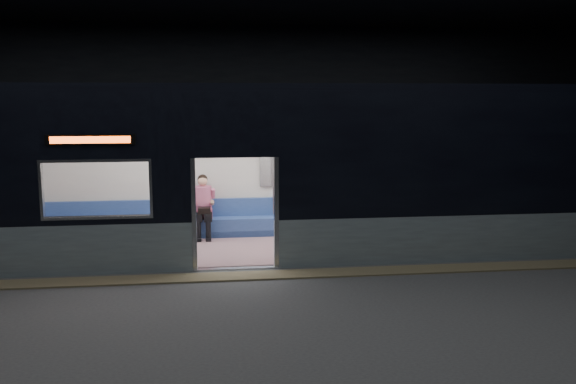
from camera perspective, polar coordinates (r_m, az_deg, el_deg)
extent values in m
cube|color=#47494C|center=(10.24, -4.61, -8.86)|extent=(24.00, 14.00, 0.01)
cube|color=black|center=(16.74, -5.84, 6.79)|extent=(24.00, 0.04, 5.00)
cube|color=black|center=(2.86, 1.30, -3.74)|extent=(24.00, 0.04, 5.00)
cube|color=#8C7F59|center=(10.76, -4.75, -7.87)|extent=(22.80, 0.50, 0.03)
cube|color=#93A9B0|center=(12.31, 18.34, -4.05)|extent=(8.30, 0.12, 0.90)
cube|color=black|center=(12.06, 18.72, 3.38)|extent=(8.30, 0.12, 2.30)
cube|color=black|center=(10.82, -5.05, 6.28)|extent=(1.40, 0.12, 1.15)
cube|color=#B7BABC|center=(11.01, -8.79, -2.14)|extent=(0.08, 0.14, 2.05)
cube|color=#B7BABC|center=(11.06, -1.10, -1.98)|extent=(0.08, 0.14, 2.05)
cube|color=black|center=(10.94, -17.99, 4.68)|extent=(1.50, 0.04, 0.18)
cube|color=#FF5517|center=(10.93, -18.00, 4.67)|extent=(1.34, 0.03, 0.12)
cube|color=silver|center=(13.77, -5.46, 2.57)|extent=(18.00, 0.12, 3.20)
cube|color=black|center=(12.25, -5.36, 9.63)|extent=(18.00, 3.00, 0.15)
cube|color=gray|center=(12.64, -5.14, -5.29)|extent=(17.76, 2.76, 0.04)
cube|color=silver|center=(12.27, -5.30, 5.31)|extent=(17.76, 2.76, 0.10)
cube|color=navy|center=(13.68, -5.33, -3.23)|extent=(11.00, 0.48, 0.41)
cube|color=navy|center=(13.78, -5.38, -1.41)|extent=(11.00, 0.10, 0.40)
cube|color=#846064|center=(11.87, -21.16, -5.69)|extent=(4.40, 0.48, 0.41)
cube|color=#846064|center=(12.10, 10.91, -4.96)|extent=(4.40, 0.48, 0.41)
cylinder|color=silver|center=(11.29, -9.83, -1.13)|extent=(0.04, 0.04, 2.26)
cylinder|color=silver|center=(13.52, -9.42, 0.54)|extent=(0.04, 0.04, 2.26)
cylinder|color=silver|center=(11.36, -0.22, -0.94)|extent=(0.04, 0.04, 2.26)
cylinder|color=silver|center=(13.58, -1.38, 0.69)|extent=(0.04, 0.04, 2.26)
cylinder|color=silver|center=(13.38, -5.43, 3.89)|extent=(11.00, 0.03, 0.03)
cube|color=black|center=(13.39, -8.39, -2.30)|extent=(0.17, 0.47, 0.16)
cube|color=black|center=(13.39, -7.49, -2.28)|extent=(0.17, 0.47, 0.16)
cylinder|color=black|center=(13.24, -8.38, -3.65)|extent=(0.11, 0.11, 0.43)
cylinder|color=black|center=(13.23, -7.47, -3.63)|extent=(0.11, 0.11, 0.43)
cube|color=#C86386|center=(13.58, -7.93, -2.04)|extent=(0.40, 0.22, 0.20)
cylinder|color=#C86386|center=(13.55, -7.96, -0.56)|extent=(0.43, 0.43, 0.52)
sphere|color=tan|center=(13.47, -8.00, 0.99)|extent=(0.21, 0.21, 0.21)
sphere|color=black|center=(13.50, -8.00, 1.19)|extent=(0.22, 0.22, 0.22)
cube|color=black|center=(13.29, -7.83, -1.72)|extent=(0.30, 0.26, 0.14)
cube|color=white|center=(13.79, -0.54, 2.01)|extent=(0.93, 0.03, 0.61)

